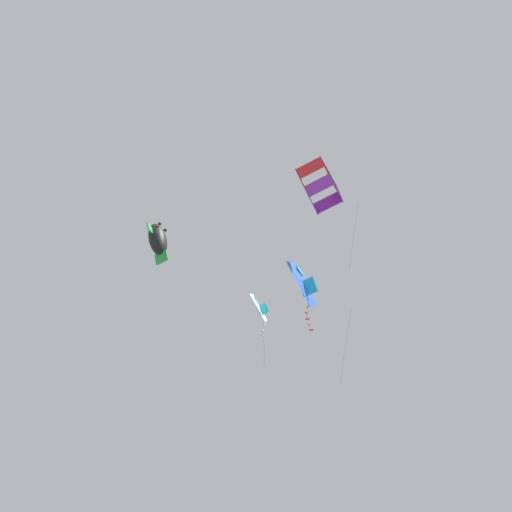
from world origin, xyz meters
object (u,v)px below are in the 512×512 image
kite_delta_far_centre (260,308)px  kite_box_low_drifter (319,185)px  kite_delta_near_right (304,284)px  kite_fish_near_left (158,240)px

kite_delta_far_centre → kite_box_low_drifter: bearing=37.9°
kite_delta_far_centre → kite_box_low_drifter: 8.22m
kite_delta_far_centre → kite_delta_near_right: bearing=36.6°
kite_delta_near_right → kite_delta_far_centre: (4.36, -4.15, 2.03)m
kite_delta_near_right → kite_fish_near_left: kite_fish_near_left is taller
kite_delta_far_centre → kite_box_low_drifter: kite_box_low_drifter is taller
kite_delta_near_right → kite_delta_far_centre: bearing=-136.9°
kite_delta_far_centre → kite_box_low_drifter: (-5.86, 5.34, 2.19)m
kite_fish_near_left → kite_box_low_drifter: kite_fish_near_left is taller
kite_delta_near_right → kite_delta_far_centre: size_ratio=1.49×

